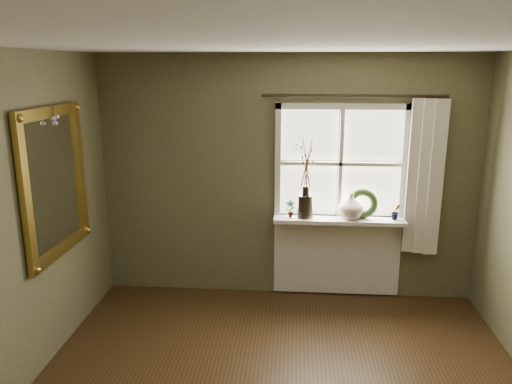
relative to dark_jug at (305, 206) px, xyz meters
The scene contains 13 objects.
ceiling 2.64m from the dark_jug, 95.28° to the right, with size 4.50×4.50×0.00m, color silver.
wall_back 0.37m from the dark_jug, 137.45° to the left, with size 4.00×0.10×2.60m, color brown.
window_frame 0.57m from the dark_jug, 17.07° to the left, with size 1.36×0.06×1.24m.
window_sill 0.38m from the dark_jug, ahead, with size 1.36×0.26×0.04m, color silver.
window_apron 0.69m from the dark_jug, 17.27° to the left, with size 1.36×0.04×0.88m, color silver.
dark_jug is the anchor object (origin of this frame).
cream_vase 0.47m from the dark_jug, ahead, with size 0.26×0.26×0.27m, color beige.
wreath 0.60m from the dark_jug, ahead, with size 0.32×0.32×0.08m, color #2E471F.
potted_plant_left 0.16m from the dark_jug, behind, with size 0.10×0.06×0.18m, color #2E471F.
potted_plant_right 0.93m from the dark_jug, ahead, with size 0.09×0.08×0.17m, color #2E471F.
curtain 1.24m from the dark_jug, ahead, with size 0.36×0.12×1.59m, color beige.
curtain_rod 1.23m from the dark_jug, ahead, with size 0.03×0.03×1.84m, color black.
gilt_mirror 2.45m from the dark_jug, 154.15° to the right, with size 0.10×1.08×1.29m.
Camera 1 is at (0.08, -2.92, 2.48)m, focal length 35.00 mm.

